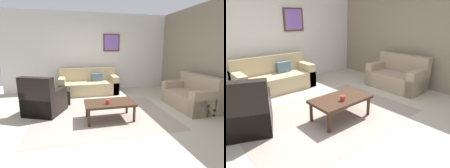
{
  "view_description": "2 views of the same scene",
  "coord_description": "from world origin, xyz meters",
  "views": [
    {
      "loc": [
        -0.63,
        -3.7,
        1.6
      ],
      "look_at": [
        0.28,
        0.21,
        0.72
      ],
      "focal_mm": 26.86,
      "sensor_mm": 36.0,
      "label": 1
    },
    {
      "loc": [
        -2.17,
        -2.76,
        1.82
      ],
      "look_at": [
        0.2,
        -0.07,
        0.62
      ],
      "focal_mm": 31.96,
      "sensor_mm": 36.0,
      "label": 2
    }
  ],
  "objects": [
    {
      "name": "stone_feature_panel",
      "position": [
        3.0,
        0.0,
        1.4
      ],
      "size": [
        0.12,
        5.2,
        2.8
      ],
      "primitive_type": "cube",
      "color": "gray",
      "rests_on": "ground_plane"
    },
    {
      "name": "cup",
      "position": [
        0.06,
        -0.35,
        0.46
      ],
      "size": [
        0.09,
        0.09,
        0.09
      ],
      "primitive_type": "cylinder",
      "color": "#B2332D",
      "rests_on": "coffee_table"
    },
    {
      "name": "area_rug",
      "position": [
        0.0,
        0.0,
        0.0
      ],
      "size": [
        3.18,
        2.23,
        0.01
      ],
      "primitive_type": "cube",
      "color": "gray",
      "rests_on": "ground_plane"
    },
    {
      "name": "framed_artwork",
      "position": [
        0.79,
        2.51,
        1.76
      ],
      "size": [
        0.61,
        0.04,
        0.63
      ],
      "color": "#472D1C"
    },
    {
      "name": "rear_partition",
      "position": [
        0.0,
        2.6,
        1.4
      ],
      "size": [
        6.0,
        0.12,
        2.8
      ],
      "primitive_type": "cube",
      "color": "silver",
      "rests_on": "ground_plane"
    },
    {
      "name": "couch_main",
      "position": [
        -0.13,
        2.11,
        0.3
      ],
      "size": [
        1.97,
        0.87,
        0.88
      ],
      "color": "tan",
      "rests_on": "ground_plane"
    },
    {
      "name": "ottoman",
      "position": [
        -1.04,
        1.18,
        0.2
      ],
      "size": [
        0.56,
        0.56,
        0.4
      ],
      "primitive_type": "cube",
      "color": "black",
      "rests_on": "ground_plane"
    },
    {
      "name": "couch_loveseat",
      "position": [
        2.46,
        0.04,
        0.3
      ],
      "size": [
        0.85,
        1.43,
        0.88
      ],
      "color": "gray",
      "rests_on": "ground_plane"
    },
    {
      "name": "coffee_table",
      "position": [
        0.12,
        -0.24,
        0.36
      ],
      "size": [
        1.1,
        0.64,
        0.41
      ],
      "color": "#382316",
      "rests_on": "ground_plane"
    },
    {
      "name": "armchair_leather",
      "position": [
        -1.38,
        0.42,
        0.31
      ],
      "size": [
        1.06,
        1.06,
        0.95
      ],
      "color": "black",
      "rests_on": "ground_plane"
    },
    {
      "name": "ground_plane",
      "position": [
        0.0,
        0.0,
        0.0
      ],
      "size": [
        8.0,
        8.0,
        0.0
      ],
      "primitive_type": "plane",
      "color": "#B2A893"
    }
  ]
}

